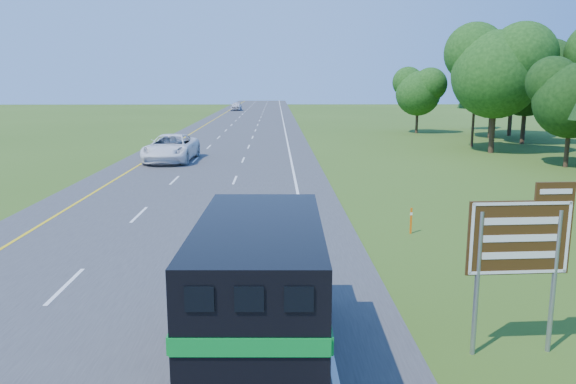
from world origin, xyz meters
name	(u,v)px	position (x,y,z in m)	size (l,w,h in m)	color
road	(231,143)	(0.00, 50.00, 0.02)	(15.00, 260.00, 0.04)	#38383A
lane_markings	(231,143)	(0.00, 50.00, 0.04)	(11.15, 260.00, 0.01)	yellow
horse_truck	(261,289)	(4.02, 5.99, 1.80)	(2.51, 7.49, 3.29)	black
white_suv	(171,148)	(-3.54, 37.53, 1.04)	(3.31, 7.18, 1.99)	white
far_car	(236,106)	(-3.93, 114.98, 0.94)	(2.12, 5.26, 1.79)	silver
exit_sign	(521,244)	(9.54, 6.71, 2.48)	(2.26, 0.20, 3.83)	gray
delineator	(411,220)	(9.65, 16.68, 0.56)	(0.08, 0.05, 1.04)	#E7580C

